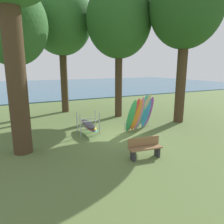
# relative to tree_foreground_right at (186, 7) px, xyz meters

# --- Properties ---
(ground_plane) EXTENTS (80.00, 80.00, 0.00)m
(ground_plane) POSITION_rel_tree_foreground_right_xyz_m (-4.99, -1.17, -7.23)
(ground_plane) COLOR #566B38
(lake_water) EXTENTS (80.00, 36.00, 0.10)m
(lake_water) POSITION_rel_tree_foreground_right_xyz_m (-4.99, 29.95, -7.18)
(lake_water) COLOR #38607A
(lake_water) RESTS_ON ground
(tree_foreground_right) EXTENTS (4.50, 4.50, 9.92)m
(tree_foreground_right) POSITION_rel_tree_foreground_right_xyz_m (0.00, 0.00, 0.00)
(tree_foreground_right) COLOR #42301E
(tree_foreground_right) RESTS_ON ground
(tree_mid_behind) EXTENTS (4.75, 4.75, 9.98)m
(tree_mid_behind) POSITION_rel_tree_foreground_right_xyz_m (-6.13, 6.61, -0.05)
(tree_mid_behind) COLOR #42301E
(tree_mid_behind) RESTS_ON ground
(tree_far_left_back) EXTENTS (4.18, 4.18, 8.51)m
(tree_far_left_back) POSITION_rel_tree_foreground_right_xyz_m (-9.70, 3.98, -1.16)
(tree_far_left_back) COLOR #42301E
(tree_far_left_back) RESTS_ON ground
(tree_far_right_back) EXTENTS (4.53, 4.53, 9.43)m
(tree_far_right_back) POSITION_rel_tree_foreground_right_xyz_m (-2.91, 3.24, -0.47)
(tree_far_right_back) COLOR #42301E
(tree_far_right_back) RESTS_ON ground
(leaning_board_pile) EXTENTS (2.16, 1.26, 2.19)m
(leaning_board_pile) POSITION_rel_tree_foreground_right_xyz_m (-3.44, -0.46, -6.24)
(leaning_board_pile) COLOR #339E56
(leaning_board_pile) RESTS_ON ground
(board_storage_rack) EXTENTS (1.15, 2.13, 1.25)m
(board_storage_rack) POSITION_rel_tree_foreground_right_xyz_m (-6.40, 0.20, -6.74)
(board_storage_rack) COLOR #9EA0A5
(board_storage_rack) RESTS_ON ground
(park_bench) EXTENTS (1.44, 0.57, 0.85)m
(park_bench) POSITION_rel_tree_foreground_right_xyz_m (-5.40, -3.77, -6.78)
(park_bench) COLOR #2D2D33
(park_bench) RESTS_ON ground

